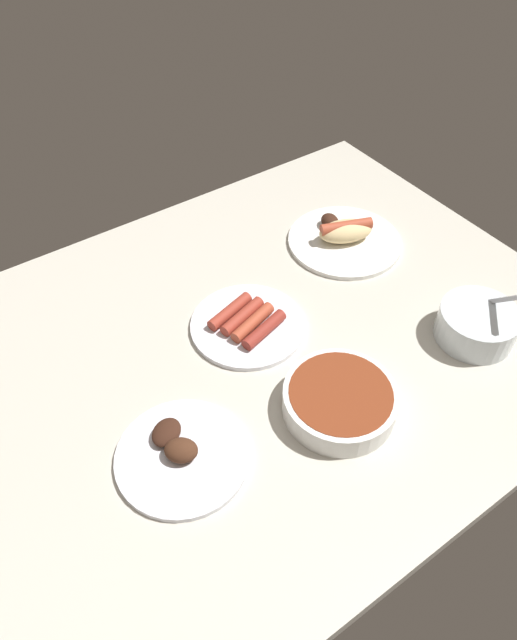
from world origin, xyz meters
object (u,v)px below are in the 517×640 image
plate_grilled_meat (181,454)px  plate_hotdog_assembled (344,236)px  plate_sausages (248,323)px  bowl_chili (340,400)px  bowl_coleslaw (477,323)px

plate_grilled_meat → plate_hotdog_assembled: size_ratio=0.86×
plate_sausages → plate_hotdog_assembled: bearing=16.1°
bowl_chili → plate_hotdog_assembled: plate_hotdog_assembled is taller
bowl_chili → plate_sausages: size_ratio=0.87×
plate_grilled_meat → plate_hotdog_assembled: plate_hotdog_assembled is taller
plate_grilled_meat → plate_hotdog_assembled: 59.66cm
plate_grilled_meat → bowl_coleslaw: bowl_coleslaw is taller
plate_hotdog_assembled → bowl_coleslaw: size_ratio=1.57×
plate_sausages → bowl_coleslaw: bowl_coleslaw is taller
plate_hotdog_assembled → plate_grilled_meat: bearing=-154.8°
plate_sausages → plate_hotdog_assembled: 31.87cm
plate_grilled_meat → bowl_coleslaw: bearing=-8.6°
bowl_chili → plate_sausages: 23.59cm
plate_sausages → bowl_coleslaw: size_ratio=1.38×
bowl_coleslaw → plate_grilled_meat: bearing=171.4°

